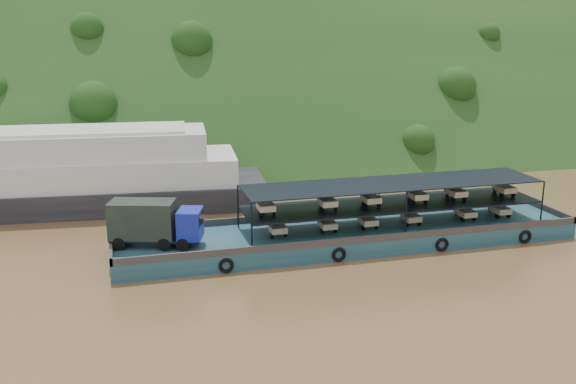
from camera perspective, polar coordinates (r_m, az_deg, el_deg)
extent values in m
plane|color=brown|center=(49.97, 3.12, -4.25)|extent=(160.00, 160.00, 0.00)
cube|color=#163212|center=(83.79, -4.59, 3.53)|extent=(140.00, 39.60, 39.60)
cube|color=#153D4C|center=(49.07, 5.37, -3.91)|extent=(35.00, 7.00, 1.20)
cube|color=#592D19|center=(51.86, 4.09, -1.87)|extent=(35.00, 0.20, 0.50)
cube|color=#592D19|center=(45.80, 6.88, -4.21)|extent=(35.00, 0.20, 0.50)
cube|color=#592D19|center=(57.09, 22.00, -1.37)|extent=(0.20, 7.00, 0.50)
cube|color=#592D19|center=(45.94, -15.47, -4.60)|extent=(0.20, 7.00, 0.50)
torus|color=black|center=(43.39, -5.51, -6.53)|extent=(1.06, 0.26, 1.06)
torus|color=black|center=(45.29, 4.56, -5.58)|extent=(1.06, 0.26, 1.06)
torus|color=black|center=(48.45, 13.53, -4.58)|extent=(1.06, 0.26, 1.06)
torus|color=black|center=(52.07, 20.34, -3.75)|extent=(1.06, 0.26, 1.06)
cylinder|color=black|center=(45.48, -14.79, -4.47)|extent=(0.97, 0.58, 0.92)
cylinder|color=black|center=(47.23, -14.14, -3.71)|extent=(0.97, 0.58, 0.92)
cylinder|color=black|center=(44.68, -10.95, -4.59)|extent=(0.97, 0.58, 0.92)
cylinder|color=black|center=(46.46, -10.43, -3.80)|extent=(0.97, 0.58, 0.92)
cylinder|color=black|center=(44.42, -9.32, -4.63)|extent=(0.97, 0.58, 0.92)
cylinder|color=black|center=(46.20, -8.86, -3.84)|extent=(0.97, 0.58, 0.92)
cube|color=black|center=(45.69, -11.59, -4.00)|extent=(6.56, 3.77, 0.18)
cube|color=#16239A|center=(44.87, -8.69, -2.79)|extent=(2.14, 2.57, 2.02)
cube|color=black|center=(44.62, -7.72, -2.36)|extent=(0.59, 1.77, 0.83)
cube|color=black|center=(45.51, -12.80, -2.38)|extent=(4.86, 3.41, 2.57)
cube|color=black|center=(49.70, 9.22, -1.07)|extent=(23.00, 5.00, 0.12)
cube|color=black|center=(49.28, 9.30, 0.76)|extent=(23.00, 5.00, 0.08)
cylinder|color=black|center=(43.94, -3.25, -3.03)|extent=(0.12, 0.12, 3.30)
cylinder|color=black|center=(48.64, -4.47, -1.28)|extent=(0.12, 0.12, 3.30)
cylinder|color=black|center=(47.53, 10.45, -1.87)|extent=(0.12, 0.12, 3.30)
cylinder|color=black|center=(51.90, 8.10, -0.36)|extent=(0.12, 0.12, 3.30)
cylinder|color=black|center=(53.40, 21.67, -0.85)|extent=(0.12, 0.12, 3.30)
cylinder|color=black|center=(57.33, 18.73, 0.44)|extent=(0.12, 0.12, 3.30)
cylinder|color=black|center=(48.16, -1.36, -3.13)|extent=(0.12, 0.52, 0.52)
cylinder|color=black|center=(46.39, -1.42, -3.84)|extent=(0.14, 0.52, 0.52)
cylinder|color=black|center=(46.62, -0.23, -3.74)|extent=(0.14, 0.52, 0.52)
cube|color=#C6BC8C|center=(46.72, -0.93, -3.26)|extent=(1.15, 1.50, 0.44)
cube|color=#B92A0C|center=(47.73, -1.27, -2.65)|extent=(0.55, 0.80, 0.80)
cube|color=#B92A0C|center=(47.39, -1.22, -2.14)|extent=(0.50, 0.10, 0.10)
cylinder|color=black|center=(49.17, 2.99, -2.77)|extent=(0.12, 0.52, 0.52)
cylinder|color=black|center=(47.39, 3.09, -3.45)|extent=(0.14, 0.52, 0.52)
cylinder|color=black|center=(47.70, 4.23, -3.35)|extent=(0.14, 0.52, 0.52)
cube|color=#C7BB8C|center=(47.75, 3.53, -2.89)|extent=(1.15, 1.50, 0.44)
cube|color=#AB0B1D|center=(48.74, 3.11, -2.29)|extent=(0.55, 0.80, 0.80)
cube|color=#AB0B1D|center=(48.41, 3.19, -1.79)|extent=(0.50, 0.10, 0.10)
cylinder|color=black|center=(50.23, 6.50, -2.47)|extent=(0.12, 0.52, 0.52)
cylinder|color=black|center=(48.46, 6.73, -3.12)|extent=(0.14, 0.52, 0.52)
cylinder|color=black|center=(48.83, 7.82, -3.02)|extent=(0.14, 0.52, 0.52)
cube|color=beige|center=(48.85, 7.14, -2.57)|extent=(1.15, 1.50, 0.44)
cube|color=red|center=(49.81, 6.65, -1.99)|extent=(0.55, 0.80, 0.80)
cube|color=red|center=(49.49, 6.75, -1.50)|extent=(0.50, 0.10, 0.10)
cylinder|color=black|center=(51.61, 10.18, -2.14)|extent=(0.12, 0.52, 0.52)
cylinder|color=black|center=(49.85, 10.53, -2.76)|extent=(0.14, 0.52, 0.52)
cylinder|color=black|center=(50.28, 11.56, -2.66)|extent=(0.14, 0.52, 0.52)
cube|color=tan|center=(50.26, 10.89, -2.23)|extent=(1.15, 1.50, 0.44)
cube|color=red|center=(51.20, 10.35, -1.68)|extent=(0.55, 0.80, 0.80)
cube|color=red|center=(50.89, 10.47, -1.20)|extent=(0.50, 0.10, 0.10)
cylinder|color=black|center=(53.75, 14.75, -1.72)|extent=(0.12, 0.52, 0.52)
cylinder|color=black|center=(52.02, 15.25, -2.30)|extent=(0.14, 0.52, 0.52)
cylinder|color=black|center=(52.52, 16.19, -2.20)|extent=(0.14, 0.52, 0.52)
cube|color=beige|center=(52.46, 15.55, -1.79)|extent=(1.15, 1.50, 0.44)
cube|color=red|center=(53.36, 14.95, -1.27)|extent=(0.55, 0.80, 0.80)
cube|color=red|center=(53.06, 15.09, -0.81)|extent=(0.50, 0.10, 0.10)
cylinder|color=black|center=(55.33, 17.55, -1.45)|extent=(0.12, 0.52, 0.52)
cylinder|color=black|center=(53.62, 18.12, -2.01)|extent=(0.14, 0.52, 0.52)
cylinder|color=black|center=(54.16, 19.01, -1.92)|extent=(0.14, 0.52, 0.52)
cube|color=beige|center=(54.08, 18.39, -1.52)|extent=(1.15, 1.50, 0.44)
cube|color=red|center=(54.95, 17.76, -1.02)|extent=(0.55, 0.80, 0.80)
cube|color=red|center=(54.66, 17.91, -0.57)|extent=(0.50, 0.10, 0.10)
cylinder|color=black|center=(47.47, -2.38, -1.24)|extent=(0.12, 0.52, 0.52)
cylinder|color=black|center=(45.68, -2.49, -1.89)|extent=(0.14, 0.52, 0.52)
cylinder|color=black|center=(45.90, -1.27, -1.79)|extent=(0.14, 0.52, 0.52)
cube|color=beige|center=(46.02, -1.98, -1.31)|extent=(1.15, 1.50, 0.44)
cube|color=red|center=(47.05, -2.30, -0.73)|extent=(0.55, 0.80, 0.80)
cube|color=red|center=(46.73, -2.26, -0.20)|extent=(0.50, 0.10, 0.10)
cylinder|color=black|center=(48.67, 2.99, -0.84)|extent=(0.12, 0.52, 0.52)
cylinder|color=black|center=(46.87, 3.09, -1.46)|extent=(0.14, 0.52, 0.52)
cylinder|color=black|center=(47.19, 4.24, -1.37)|extent=(0.14, 0.52, 0.52)
cube|color=beige|center=(47.25, 3.54, -0.90)|extent=(1.15, 1.50, 0.44)
cube|color=navy|center=(48.26, 3.10, -0.34)|extent=(0.55, 0.80, 0.80)
cube|color=navy|center=(47.95, 3.19, 0.18)|extent=(0.50, 0.10, 0.10)
cylinder|color=black|center=(49.81, 6.74, -0.56)|extent=(0.12, 0.52, 0.52)
cylinder|color=black|center=(48.02, 6.98, -1.15)|extent=(0.14, 0.52, 0.52)
cylinder|color=black|center=(48.40, 8.08, -1.06)|extent=(0.14, 0.52, 0.52)
cube|color=beige|center=(48.43, 7.39, -0.61)|extent=(1.15, 1.50, 0.44)
cube|color=#1B2AA3|center=(49.41, 6.89, -0.07)|extent=(0.55, 0.80, 0.80)
cube|color=#1B2AA3|center=(49.11, 7.00, 0.44)|extent=(0.50, 0.10, 0.10)
cylinder|color=black|center=(51.33, 10.73, -0.26)|extent=(0.12, 0.52, 0.52)
cylinder|color=black|center=(49.56, 11.11, -0.82)|extent=(0.14, 0.52, 0.52)
cylinder|color=black|center=(50.00, 12.14, -0.73)|extent=(0.14, 0.52, 0.52)
cube|color=beige|center=(49.99, 11.47, -0.30)|extent=(1.15, 1.50, 0.44)
cube|color=#C6BE8C|center=(50.94, 10.90, 0.22)|extent=(0.55, 0.80, 0.80)
cube|color=#C6BE8C|center=(50.65, 11.03, 0.71)|extent=(0.50, 0.10, 0.10)
cylinder|color=black|center=(52.84, 13.98, -0.01)|extent=(0.12, 0.52, 0.52)
cylinder|color=black|center=(51.09, 14.46, -0.55)|extent=(0.14, 0.52, 0.52)
cylinder|color=black|center=(51.58, 15.42, -0.47)|extent=(0.14, 0.52, 0.52)
cube|color=beige|center=(51.54, 14.77, -0.04)|extent=(1.15, 1.50, 0.44)
cube|color=#AC0B23|center=(52.46, 14.17, 0.46)|extent=(0.55, 0.80, 0.80)
cube|color=#AC0B23|center=(52.17, 14.31, 0.94)|extent=(0.50, 0.10, 0.10)
cylinder|color=black|center=(55.03, 17.91, 0.29)|extent=(0.12, 0.52, 0.52)
cylinder|color=black|center=(53.31, 18.49, -0.22)|extent=(0.14, 0.52, 0.52)
cylinder|color=black|center=(53.86, 19.38, -0.14)|extent=(0.14, 0.52, 0.52)
cube|color=#C7B68D|center=(53.78, 18.76, 0.26)|extent=(1.15, 1.50, 0.44)
cube|color=beige|center=(54.66, 18.12, 0.74)|extent=(0.55, 0.80, 0.80)
cube|color=beige|center=(54.39, 18.28, 1.20)|extent=(0.50, 0.10, 0.10)
cube|color=black|center=(61.49, -18.94, -0.35)|extent=(36.30, 12.13, 2.14)
cube|color=silver|center=(60.96, -19.12, 1.75)|extent=(30.90, 10.76, 2.49)
cube|color=silver|center=(60.50, -19.31, 3.97)|extent=(25.49, 9.38, 2.32)
cube|color=silver|center=(60.29, -19.41, 5.18)|extent=(21.86, 8.17, 0.27)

